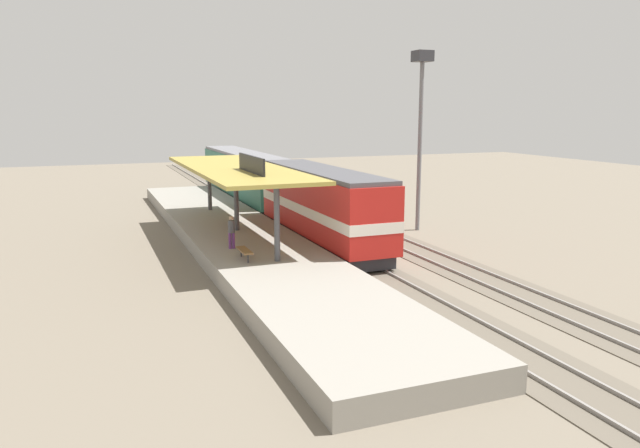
# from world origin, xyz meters

# --- Properties ---
(ground_plane) EXTENTS (120.00, 120.00, 0.00)m
(ground_plane) POSITION_xyz_m (2.00, 0.00, 0.00)
(ground_plane) COLOR #706656
(track_near) EXTENTS (3.20, 110.00, 0.16)m
(track_near) POSITION_xyz_m (0.00, 0.00, 0.03)
(track_near) COLOR #5F5649
(track_near) RESTS_ON ground
(track_far) EXTENTS (3.20, 110.00, 0.16)m
(track_far) POSITION_xyz_m (4.60, 0.00, 0.03)
(track_far) COLOR #5F5649
(track_far) RESTS_ON ground
(platform) EXTENTS (6.00, 44.00, 0.90)m
(platform) POSITION_xyz_m (-4.60, 0.00, 0.45)
(platform) COLOR gray
(platform) RESTS_ON ground
(station_canopy) EXTENTS (5.20, 18.00, 4.70)m
(station_canopy) POSITION_xyz_m (-4.60, -0.09, 4.53)
(station_canopy) COLOR #47474C
(station_canopy) RESTS_ON platform
(platform_bench) EXTENTS (0.44, 1.70, 0.50)m
(platform_bench) POSITION_xyz_m (-6.00, -7.21, 1.34)
(platform_bench) COLOR #333338
(platform_bench) RESTS_ON platform
(locomotive) EXTENTS (2.93, 14.43, 4.44)m
(locomotive) POSITION_xyz_m (0.00, -2.17, 2.41)
(locomotive) COLOR #28282D
(locomotive) RESTS_ON track_near
(passenger_carriage_single) EXTENTS (2.90, 20.00, 4.24)m
(passenger_carriage_single) POSITION_xyz_m (0.00, 15.83, 2.31)
(passenger_carriage_single) COLOR #28282D
(passenger_carriage_single) RESTS_ON track_near
(light_mast) EXTENTS (1.10, 1.10, 11.70)m
(light_mast) POSITION_xyz_m (7.80, 0.01, 8.40)
(light_mast) COLOR slate
(light_mast) RESTS_ON ground
(person_waiting) EXTENTS (0.34, 0.34, 1.71)m
(person_waiting) POSITION_xyz_m (-6.01, -4.64, 1.85)
(person_waiting) COLOR #663375
(person_waiting) RESTS_ON platform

